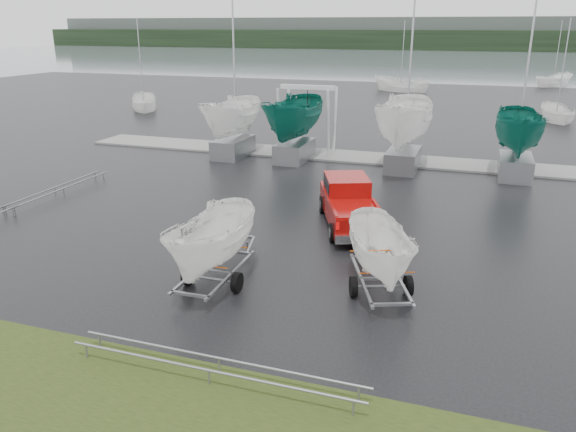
{
  "coord_description": "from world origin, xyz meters",
  "views": [
    {
      "loc": [
        9.0,
        -19.05,
        7.44
      ],
      "look_at": [
        3.07,
        -1.73,
        1.2
      ],
      "focal_mm": 35.0,
      "sensor_mm": 36.0,
      "label": 1
    }
  ],
  "objects": [
    {
      "name": "ground_plane",
      "position": [
        0.0,
        0.0,
        0.0
      ],
      "size": [
        120.0,
        120.0,
        0.0
      ],
      "primitive_type": "plane",
      "color": "black",
      "rests_on": "ground"
    },
    {
      "name": "lake",
      "position": [
        0.0,
        100.0,
        -0.01
      ],
      "size": [
        300.0,
        300.0,
        0.0
      ],
      "primitive_type": "plane",
      "color": "slate",
      "rests_on": "ground"
    },
    {
      "name": "grass_verge",
      "position": [
        0.0,
        -11.0,
        0.0
      ],
      "size": [
        40.0,
        40.0,
        0.0
      ],
      "primitive_type": "plane",
      "color": "#222E11",
      "rests_on": "ground"
    },
    {
      "name": "dock",
      "position": [
        0.0,
        13.0,
        0.05
      ],
      "size": [
        30.0,
        3.0,
        0.12
      ],
      "primitive_type": "cube",
      "color": "gray",
      "rests_on": "ground"
    },
    {
      "name": "treeline",
      "position": [
        0.0,
        170.0,
        3.0
      ],
      "size": [
        300.0,
        8.0,
        6.0
      ],
      "primitive_type": "cube",
      "color": "black",
      "rests_on": "ground"
    },
    {
      "name": "far_hill",
      "position": [
        0.0,
        178.0,
        5.0
      ],
      "size": [
        300.0,
        6.0,
        10.0
      ],
      "primitive_type": "cube",
      "color": "#4C5651",
      "rests_on": "ground"
    },
    {
      "name": "pickup_truck",
      "position": [
        4.47,
        1.53,
        0.91
      ],
      "size": [
        3.59,
        5.53,
        1.74
      ],
      "rotation": [
        0.0,
        0.0,
        0.38
      ],
      "color": "#8B0907",
      "rests_on": "ground"
    },
    {
      "name": "trailer_hitched",
      "position": [
        6.72,
        -4.13,
        2.62
      ],
      "size": [
        2.43,
        3.78,
        4.82
      ],
      "rotation": [
        0.0,
        0.0,
        0.38
      ],
      "color": "gray",
      "rests_on": "ground"
    },
    {
      "name": "trailer_parked",
      "position": [
        1.95,
        -5.24,
        2.81
      ],
      "size": [
        1.81,
        3.62,
        5.2
      ],
      "rotation": [
        0.0,
        0.0,
        0.02
      ],
      "color": "gray",
      "rests_on": "ground"
    },
    {
      "name": "boat_hoist",
      "position": [
        -0.75,
        13.0,
        2.67
      ],
      "size": [
        3.3,
        2.18,
        4.12
      ],
      "color": "silver",
      "rests_on": "ground"
    },
    {
      "name": "keelboat_0",
      "position": [
        -4.73,
        11.0,
        3.76
      ],
      "size": [
        2.37,
        3.2,
        10.54
      ],
      "color": "gray",
      "rests_on": "ground"
    },
    {
      "name": "keelboat_1",
      "position": [
        -0.95,
        11.2,
        4.12
      ],
      "size": [
        2.59,
        3.2,
        7.98
      ],
      "color": "gray",
      "rests_on": "ground"
    },
    {
      "name": "keelboat_2",
      "position": [
        5.28,
        11.0,
        4.47
      ],
      "size": [
        2.81,
        3.2,
        10.99
      ],
      "color": "gray",
      "rests_on": "ground"
    },
    {
      "name": "keelboat_3",
      "position": [
        10.95,
        11.3,
        3.79
      ],
      "size": [
        2.39,
        3.2,
        10.56
      ],
      "color": "gray",
      "rests_on": "ground"
    },
    {
      "name": "mast_rack_0",
      "position": [
        -9.0,
        1.0,
        0.35
      ],
      "size": [
        0.56,
        6.5,
        0.06
      ],
      "rotation": [
        0.0,
        0.0,
        1.57
      ],
      "color": "gray",
      "rests_on": "ground"
    },
    {
      "name": "mast_rack_2",
      "position": [
        4.0,
        -9.5,
        0.35
      ],
      "size": [
        7.0,
        0.56,
        0.06
      ],
      "color": "gray",
      "rests_on": "ground"
    },
    {
      "name": "moored_boat_0",
      "position": [
        -20.51,
        26.08,
        0.01
      ],
      "size": [
        3.07,
        3.09,
        10.92
      ],
      "rotation": [
        0.0,
        0.0,
        3.72
      ],
      "color": "white",
      "rests_on": "ground"
    },
    {
      "name": "moored_boat_1",
      "position": [
        -0.26,
        49.16,
        0.0
      ],
      "size": [
        3.39,
        3.34,
        11.52
      ],
      "rotation": [
        0.0,
        0.0,
        4.41
      ],
      "color": "white",
      "rests_on": "ground"
    },
    {
      "name": "moored_boat_2",
      "position": [
        14.83,
        31.44,
        0.01
      ],
      "size": [
        2.36,
        2.4,
        10.71
      ],
      "rotation": [
        0.0,
        0.0,
        3.31
      ],
      "color": "white",
      "rests_on": "ground"
    },
    {
      "name": "moored_boat_3",
      "position": [
        17.39,
        61.49,
        0.0
      ],
      "size": [
        3.59,
        3.6,
        11.36
      ],
      "rotation": [
        0.0,
        0.0,
        2.48
      ],
      "color": "white",
      "rests_on": "ground"
    }
  ]
}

